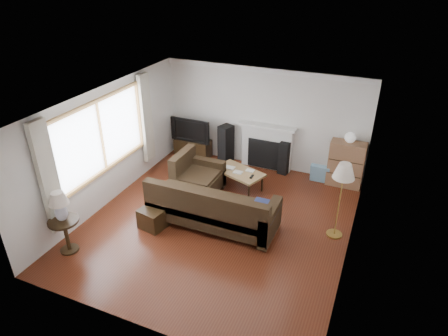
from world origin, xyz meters
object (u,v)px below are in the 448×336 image
at_px(coffee_table, 239,179).
at_px(floor_lamp, 339,201).
at_px(side_table, 67,235).
at_px(bookshelf, 346,164).
at_px(tv_stand, 193,148).
at_px(sectional_sofa, 213,205).

relative_size(coffee_table, floor_lamp, 0.73).
bearing_deg(side_table, bookshelf, 45.91).
xyz_separation_m(tv_stand, sectional_sofa, (1.75, -2.57, 0.21)).
bearing_deg(side_table, floor_lamp, 28.36).
bearing_deg(side_table, coffee_table, 58.20).
xyz_separation_m(tv_stand, coffee_table, (1.72, -1.05, -0.02)).
bearing_deg(floor_lamp, bookshelf, 93.82).
height_order(floor_lamp, side_table, floor_lamp).
height_order(bookshelf, side_table, bookshelf).
relative_size(sectional_sofa, floor_lamp, 1.77).
xyz_separation_m(floor_lamp, side_table, (-4.36, -2.36, -0.44)).
bearing_deg(coffee_table, floor_lamp, -1.86).
relative_size(bookshelf, floor_lamp, 0.70).
relative_size(floor_lamp, side_table, 2.32).
bearing_deg(tv_stand, bookshelf, 0.44).
relative_size(coffee_table, side_table, 1.68).
xyz_separation_m(bookshelf, coffee_table, (-2.19, -1.08, -0.32)).
relative_size(bookshelf, sectional_sofa, 0.39).
distance_m(bookshelf, side_table, 6.08).
height_order(bookshelf, floor_lamp, floor_lamp).
xyz_separation_m(tv_stand, side_table, (-0.32, -4.33, 0.10)).
xyz_separation_m(sectional_sofa, floor_lamp, (2.29, 0.59, 0.33)).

